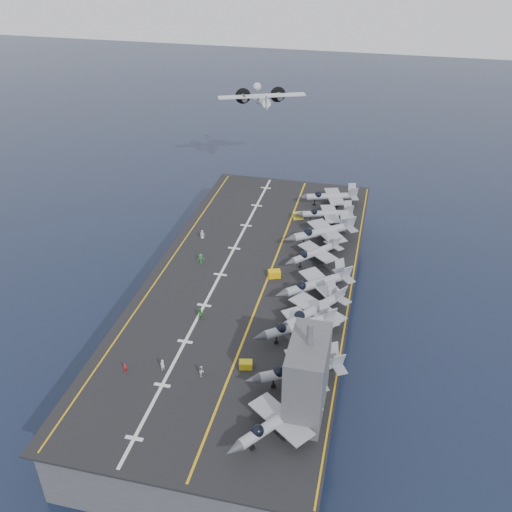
% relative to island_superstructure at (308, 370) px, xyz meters
% --- Properties ---
extents(ground, '(500.00, 500.00, 0.00)m').
position_rel_island_superstructure_xyz_m(ground, '(-15.00, 30.00, -17.90)').
color(ground, '#142135').
rests_on(ground, ground).
extents(hull, '(36.00, 90.00, 10.00)m').
position_rel_island_superstructure_xyz_m(hull, '(-15.00, 30.00, -12.90)').
color(hull, '#56595E').
rests_on(hull, ground).
extents(flight_deck, '(38.00, 92.00, 0.40)m').
position_rel_island_superstructure_xyz_m(flight_deck, '(-15.00, 30.00, -7.70)').
color(flight_deck, black).
rests_on(flight_deck, hull).
extents(foul_line, '(0.35, 90.00, 0.02)m').
position_rel_island_superstructure_xyz_m(foul_line, '(-12.00, 30.00, -7.48)').
color(foul_line, gold).
rests_on(foul_line, flight_deck).
extents(landing_centerline, '(0.50, 90.00, 0.02)m').
position_rel_island_superstructure_xyz_m(landing_centerline, '(-21.00, 30.00, -7.48)').
color(landing_centerline, silver).
rests_on(landing_centerline, flight_deck).
extents(deck_edge_port, '(0.25, 90.00, 0.02)m').
position_rel_island_superstructure_xyz_m(deck_edge_port, '(-32.00, 30.00, -7.48)').
color(deck_edge_port, gold).
rests_on(deck_edge_port, flight_deck).
extents(deck_edge_stbd, '(0.25, 90.00, 0.02)m').
position_rel_island_superstructure_xyz_m(deck_edge_stbd, '(3.50, 30.00, -7.48)').
color(deck_edge_stbd, gold).
rests_on(deck_edge_stbd, flight_deck).
extents(island_superstructure, '(5.00, 10.00, 15.00)m').
position_rel_island_superstructure_xyz_m(island_superstructure, '(0.00, 0.00, 0.00)').
color(island_superstructure, '#56595E').
rests_on(island_superstructure, flight_deck).
extents(fighter_jet_0, '(16.34, 17.30, 5.01)m').
position_rel_island_superstructure_xyz_m(fighter_jet_0, '(-3.07, -4.96, -5.00)').
color(fighter_jet_0, '#9DA5AE').
rests_on(fighter_jet_0, flight_deck).
extents(fighter_jet_1, '(17.57, 15.67, 5.09)m').
position_rel_island_superstructure_xyz_m(fighter_jet_1, '(-1.60, 5.24, -4.95)').
color(fighter_jet_1, '#969CA6').
rests_on(fighter_jet_1, flight_deck).
extents(fighter_jet_2, '(17.16, 16.27, 4.97)m').
position_rel_island_superstructure_xyz_m(fighter_jet_2, '(-3.54, 15.32, -5.02)').
color(fighter_jet_2, gray).
rests_on(fighter_jet_2, flight_deck).
extents(fighter_jet_3, '(17.07, 18.32, 5.29)m').
position_rel_island_superstructure_xyz_m(fighter_jet_3, '(-1.79, 19.66, -4.85)').
color(fighter_jet_3, '#9AA0AB').
rests_on(fighter_jet_3, flight_deck).
extents(fighter_jet_4, '(17.92, 17.29, 5.21)m').
position_rel_island_superstructure_xyz_m(fighter_jet_4, '(-2.36, 27.66, -4.90)').
color(fighter_jet_4, '#939CA2').
rests_on(fighter_jet_4, flight_deck).
extents(fighter_jet_5, '(15.09, 15.51, 4.52)m').
position_rel_island_superstructure_xyz_m(fighter_jet_5, '(-4.33, 38.60, -5.24)').
color(fighter_jet_5, '#9BA4AC').
rests_on(fighter_jet_5, flight_deck).
extents(fighter_jet_6, '(18.95, 17.83, 5.48)m').
position_rel_island_superstructure_xyz_m(fighter_jet_6, '(-3.85, 46.52, -4.76)').
color(fighter_jet_6, '#98A1A8').
rests_on(fighter_jet_6, flight_deck).
extents(fighter_jet_7, '(14.93, 12.02, 4.51)m').
position_rel_island_superstructure_xyz_m(fighter_jet_7, '(-4.13, 55.66, -5.25)').
color(fighter_jet_7, gray).
rests_on(fighter_jet_7, flight_deck).
extents(fighter_jet_8, '(15.90, 12.87, 4.79)m').
position_rel_island_superstructure_xyz_m(fighter_jet_8, '(-4.27, 64.29, -5.10)').
color(fighter_jet_8, gray).
rests_on(fighter_jet_8, flight_deck).
extents(tow_cart_a, '(2.20, 1.67, 1.19)m').
position_rel_island_superstructure_xyz_m(tow_cart_a, '(-10.07, 6.41, -6.91)').
color(tow_cart_a, gold).
rests_on(tow_cart_a, flight_deck).
extents(tow_cart_b, '(2.63, 2.17, 1.36)m').
position_rel_island_superstructure_xyz_m(tow_cart_b, '(-10.90, 31.62, -6.82)').
color(tow_cart_b, '#F0B208').
rests_on(tow_cart_b, flight_deck).
extents(tow_cart_c, '(2.63, 2.22, 1.34)m').
position_rel_island_superstructure_xyz_m(tow_cart_c, '(-10.57, 55.92, -6.83)').
color(tow_cart_c, gold).
rests_on(tow_cart_c, flight_deck).
extents(crew_1, '(0.88, 1.14, 1.71)m').
position_rel_island_superstructure_xyz_m(crew_1, '(-27.24, 1.25, -6.65)').
color(crew_1, '#B21919').
rests_on(crew_1, flight_deck).
extents(crew_2, '(1.45, 1.40, 2.02)m').
position_rel_island_superstructure_xyz_m(crew_2, '(-20.39, 16.34, -6.49)').
color(crew_2, '#1F9423').
rests_on(crew_2, flight_deck).
extents(crew_3, '(1.45, 1.26, 2.03)m').
position_rel_island_superstructure_xyz_m(crew_3, '(-25.81, 33.11, -6.48)').
color(crew_3, '#1C802F').
rests_on(crew_3, flight_deck).
extents(crew_5, '(1.32, 1.02, 1.97)m').
position_rel_island_superstructure_xyz_m(crew_5, '(-28.51, 42.32, -6.51)').
color(crew_5, silver).
rests_on(crew_5, flight_deck).
extents(crew_6, '(1.27, 1.44, 2.01)m').
position_rel_island_superstructure_xyz_m(crew_6, '(-22.04, 3.02, -6.50)').
color(crew_6, silver).
rests_on(crew_6, flight_deck).
extents(crew_7, '(1.03, 1.27, 1.84)m').
position_rel_island_superstructure_xyz_m(crew_7, '(-15.98, 3.26, -6.58)').
color(crew_7, silver).
rests_on(crew_7, flight_deck).
extents(transport_plane, '(27.55, 23.44, 5.51)m').
position_rel_island_superstructure_xyz_m(transport_plane, '(-26.88, 91.12, 7.72)').
color(transport_plane, silver).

